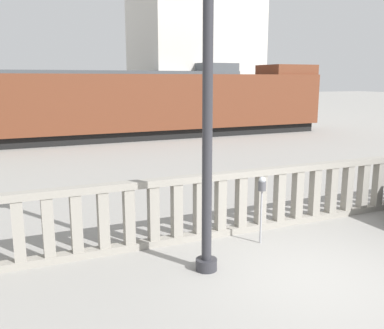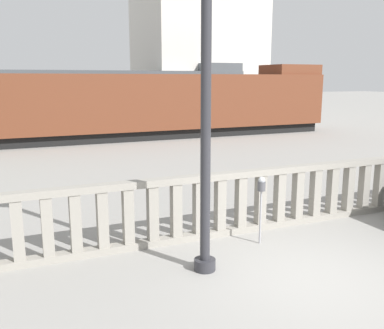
# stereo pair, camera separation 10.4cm
# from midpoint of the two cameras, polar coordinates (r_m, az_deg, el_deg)

# --- Properties ---
(ground_plane) EXTENTS (160.00, 160.00, 0.00)m
(ground_plane) POSITION_cam_midpoint_polar(r_m,az_deg,el_deg) (7.73, 16.10, -14.54)
(ground_plane) COLOR gray
(balustrade) EXTENTS (12.90, 0.24, 1.38)m
(balustrade) POSITION_cam_midpoint_polar(r_m,az_deg,el_deg) (9.38, 6.82, -4.97)
(balustrade) COLOR gray
(balustrade) RESTS_ON ground
(lamppost) EXTENTS (0.42, 0.42, 5.57)m
(lamppost) POSITION_cam_midpoint_polar(r_m,az_deg,el_deg) (7.05, 2.30, 10.17)
(lamppost) COLOR #2D2D33
(lamppost) RESTS_ON ground
(parking_meter) EXTENTS (0.16, 0.16, 1.40)m
(parking_meter) POSITION_cam_midpoint_polar(r_m,az_deg,el_deg) (8.70, 9.57, -3.46)
(parking_meter) COLOR #99999E
(parking_meter) RESTS_ON ground
(train_near) EXTENTS (19.89, 2.89, 4.14)m
(train_near) POSITION_cam_midpoint_polar(r_m,az_deg,el_deg) (24.51, -3.21, 8.02)
(train_near) COLOR black
(train_near) RESTS_ON ground
(train_far) EXTENTS (25.07, 2.71, 4.43)m
(train_far) POSITION_cam_midpoint_polar(r_m,az_deg,el_deg) (30.43, -15.33, 8.57)
(train_far) COLOR black
(train_far) RESTS_ON ground
(building_block) EXTENTS (9.38, 8.90, 12.63)m
(building_block) POSITION_cam_midpoint_polar(r_m,az_deg,el_deg) (38.19, 0.65, 15.95)
(building_block) COLOR beige
(building_block) RESTS_ON ground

